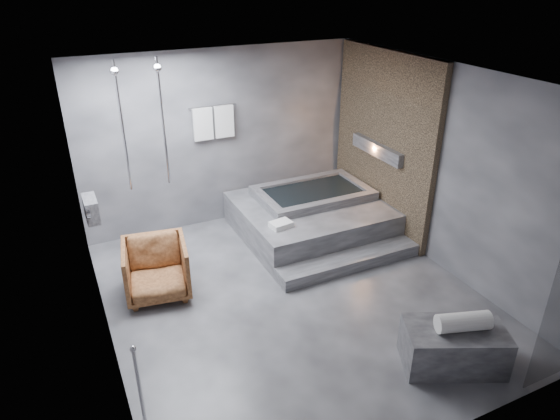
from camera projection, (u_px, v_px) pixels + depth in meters
room at (313, 161)px, 6.08m from camera, size 5.00×5.04×2.82m
tub_deck at (310, 217)px, 7.97m from camera, size 2.20×2.00×0.50m
tub_step at (349, 262)px, 7.08m from camera, size 2.20×0.36×0.18m
concrete_bench at (453, 347)px, 5.29m from camera, size 1.19×0.96×0.47m
driftwood_chair at (156, 269)px, 6.39m from camera, size 0.91×0.93×0.74m
rolled_towel at (463, 322)px, 5.14m from camera, size 0.60×0.36×0.20m
deck_towel at (281, 224)px, 7.13m from camera, size 0.33×0.26×0.08m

